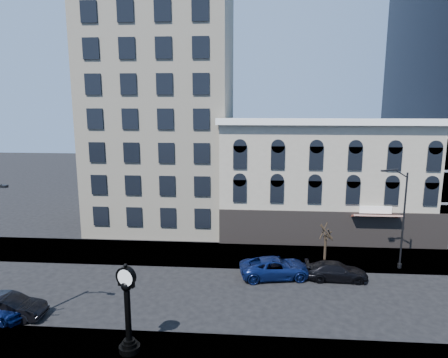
{
  "coord_description": "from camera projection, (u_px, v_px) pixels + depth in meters",
  "views": [
    {
      "loc": [
        4.36,
        -26.96,
        14.0
      ],
      "look_at": [
        2.0,
        4.0,
        8.0
      ],
      "focal_mm": 32.0,
      "sensor_mm": 36.0,
      "label": 1
    }
  ],
  "objects": [
    {
      "name": "ground",
      "position": [
        193.0,
        295.0,
        29.37
      ],
      "size": [
        160.0,
        160.0,
        0.0
      ],
      "primitive_type": "plane",
      "color": "black",
      "rests_on": "ground"
    },
    {
      "name": "car_far_b",
      "position": [
        336.0,
        271.0,
        31.88
      ],
      "size": [
        4.96,
        2.09,
        1.43
      ],
      "primitive_type": "imported",
      "rotation": [
        0.0,
        0.0,
        1.55
      ],
      "color": "black",
      "rests_on": "ground"
    },
    {
      "name": "victorian_row",
      "position": [
        325.0,
        178.0,
        42.9
      ],
      "size": [
        22.6,
        11.19,
        12.5
      ],
      "color": "#A19784",
      "rests_on": "ground"
    },
    {
      "name": "street_clock",
      "position": [
        128.0,
        312.0,
        22.18
      ],
      "size": [
        1.19,
        1.19,
        5.26
      ],
      "rotation": [
        0.0,
        0.0,
        -0.32
      ],
      "color": "black",
      "rests_on": "sidewalk_near"
    },
    {
      "name": "car_near_b",
      "position": [
        8.0,
        307.0,
        26.19
      ],
      "size": [
        4.76,
        1.67,
        1.57
      ],
      "primitive_type": "imported",
      "rotation": [
        0.0,
        0.0,
        1.57
      ],
      "color": "black",
      "rests_on": "ground"
    },
    {
      "name": "cream_tower",
      "position": [
        162.0,
        54.0,
        44.65
      ],
      "size": [
        15.9,
        15.4,
        42.5
      ],
      "color": "beige",
      "rests_on": "ground"
    },
    {
      "name": "bare_tree_far",
      "position": [
        326.0,
        229.0,
        35.29
      ],
      "size": [
        2.17,
        2.17,
        3.73
      ],
      "color": "#302418",
      "rests_on": "sidewalk_far"
    },
    {
      "name": "sidewalk_far",
      "position": [
        206.0,
        254.0,
        37.2
      ],
      "size": [
        160.0,
        6.0,
        0.12
      ],
      "primitive_type": "cube",
      "color": "gray",
      "rests_on": "ground"
    },
    {
      "name": "car_far_a",
      "position": [
        276.0,
        268.0,
        32.29
      ],
      "size": [
        6.2,
        3.63,
        1.62
      ],
      "primitive_type": "imported",
      "rotation": [
        0.0,
        0.0,
        1.74
      ],
      "color": "#0C194C",
      "rests_on": "ground"
    },
    {
      "name": "street_lamp_far",
      "position": [
        398.0,
        192.0,
        32.73
      ],
      "size": [
        2.26,
        0.4,
        8.72
      ],
      "rotation": [
        0.0,
        0.0,
        3.2
      ],
      "color": "black",
      "rests_on": "sidewalk_far"
    }
  ]
}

